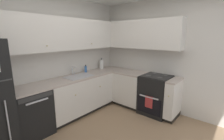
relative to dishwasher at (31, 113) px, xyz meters
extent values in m
cube|color=silver|center=(0.67, 0.33, 0.87)|extent=(3.78, 0.05, 2.60)
cube|color=silver|center=(2.53, -1.44, 0.87)|extent=(0.05, 3.58, 2.60)
cylinder|color=silver|center=(-0.46, -0.41, 0.17)|extent=(0.02, 0.02, 0.66)
cube|color=black|center=(0.00, 0.00, 0.00)|extent=(0.60, 0.60, 0.85)
cube|color=#333333|center=(0.00, -0.30, 0.37)|extent=(0.55, 0.01, 0.07)
cube|color=silver|center=(0.00, -0.32, 0.30)|extent=(0.36, 0.02, 0.02)
cube|color=silver|center=(1.11, 0.00, 0.04)|extent=(1.60, 0.60, 0.76)
cube|color=black|center=(1.11, 0.03, -0.38)|extent=(1.60, 0.54, 0.09)
sphere|color=tan|center=(0.75, -0.31, 0.19)|extent=(0.02, 0.02, 0.02)
sphere|color=tan|center=(1.46, -0.31, 0.19)|extent=(0.02, 0.02, 0.02)
cube|color=#B7A89E|center=(1.10, 0.00, 0.44)|extent=(2.81, 0.60, 0.03)
cube|color=silver|center=(2.21, -0.66, 0.04)|extent=(0.60, 0.73, 0.76)
cube|color=black|center=(2.24, -0.66, -0.38)|extent=(0.54, 0.73, 0.09)
cube|color=silver|center=(2.21, -1.76, 0.04)|extent=(0.60, 0.19, 0.76)
cube|color=black|center=(2.24, -1.76, -0.38)|extent=(0.54, 0.19, 0.09)
sphere|color=tan|center=(1.90, -1.76, 0.19)|extent=(0.02, 0.02, 0.02)
cube|color=#B7A89E|center=(2.21, -0.66, 0.44)|extent=(0.60, 0.73, 0.03)
cube|color=#B7A89E|center=(2.21, -1.76, 0.44)|extent=(0.60, 0.19, 0.03)
cube|color=black|center=(2.23, -1.35, 0.02)|extent=(0.64, 0.62, 0.88)
cube|color=black|center=(1.90, -1.35, -0.14)|extent=(0.02, 0.55, 0.37)
cube|color=silver|center=(1.88, -1.35, 0.06)|extent=(0.02, 0.43, 0.02)
cube|color=black|center=(2.23, -1.35, 0.46)|extent=(0.59, 0.60, 0.01)
cube|color=black|center=(2.53, -1.35, 0.53)|extent=(0.03, 0.60, 0.15)
cylinder|color=#4C4C4C|center=(2.09, -1.48, 0.47)|extent=(0.11, 0.11, 0.01)
cylinder|color=#4C4C4C|center=(2.09, -1.21, 0.47)|extent=(0.11, 0.11, 0.01)
cylinder|color=#4C4C4C|center=(2.37, -1.48, 0.47)|extent=(0.11, 0.11, 0.01)
cylinder|color=#4C4C4C|center=(2.37, -1.21, 0.47)|extent=(0.11, 0.11, 0.01)
cube|color=#B23333|center=(1.88, -1.36, -0.05)|extent=(0.02, 0.17, 0.26)
cube|color=silver|center=(0.94, 0.14, 1.38)|extent=(2.49, 0.32, 0.66)
sphere|color=tan|center=(0.40, -0.03, 1.17)|extent=(0.02, 0.02, 0.02)
sphere|color=tan|center=(1.49, -0.03, 1.17)|extent=(0.02, 0.02, 0.02)
cube|color=silver|center=(2.35, -0.75, 1.38)|extent=(0.32, 2.11, 0.66)
cube|color=#B7B7BC|center=(1.07, -0.03, 0.46)|extent=(0.60, 0.40, 0.01)
cube|color=gray|center=(1.07, -0.03, 0.41)|extent=(0.55, 0.36, 0.09)
cube|color=#99999E|center=(1.07, -0.03, 0.43)|extent=(0.02, 0.35, 0.06)
cylinder|color=silver|center=(1.07, 0.20, 0.56)|extent=(0.02, 0.02, 0.19)
cylinder|color=silver|center=(1.07, 0.13, 0.64)|extent=(0.02, 0.15, 0.02)
cylinder|color=silver|center=(1.12, 0.20, 0.49)|extent=(0.02, 0.02, 0.06)
cylinder|color=#3F72BF|center=(1.45, 0.18, 0.54)|extent=(0.06, 0.06, 0.15)
cylinder|color=#262626|center=(1.45, 0.18, 0.63)|extent=(0.03, 0.03, 0.03)
cylinder|color=white|center=(2.00, 0.16, 0.58)|extent=(0.11, 0.11, 0.25)
cylinder|color=#3F3F3F|center=(2.00, 0.16, 0.60)|extent=(0.02, 0.02, 0.31)
camera|label=1|loc=(-1.02, -2.77, 1.34)|focal=24.95mm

